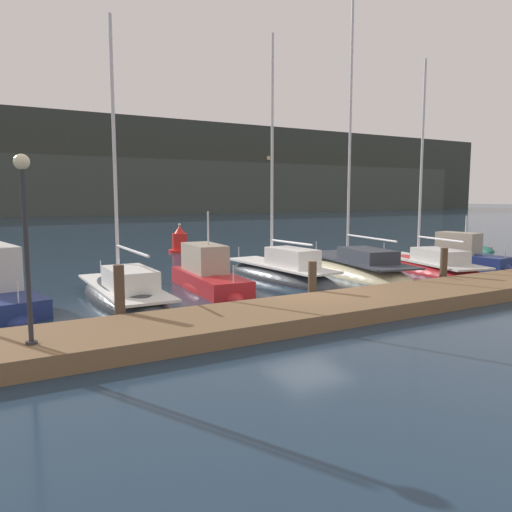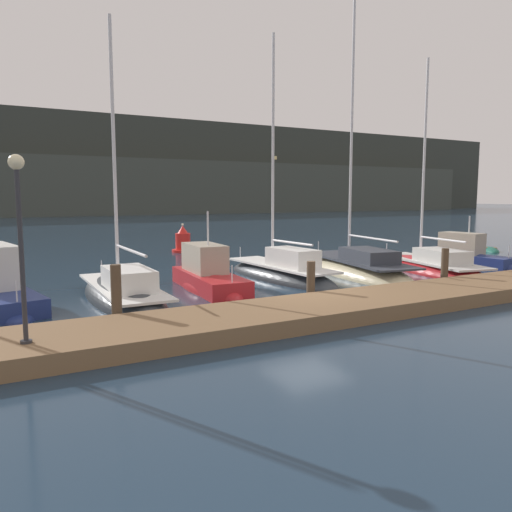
{
  "view_description": "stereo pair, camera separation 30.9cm",
  "coord_description": "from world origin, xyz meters",
  "px_view_note": "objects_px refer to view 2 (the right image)",
  "views": [
    {
      "loc": [
        -9.62,
        -13.36,
        3.53
      ],
      "look_at": [
        0.0,
        3.55,
        1.2
      ],
      "focal_mm": 35.0,
      "sensor_mm": 36.0,
      "label": 1
    },
    {
      "loc": [
        -9.35,
        -13.51,
        3.53
      ],
      "look_at": [
        0.0,
        3.55,
        1.2
      ],
      "focal_mm": 35.0,
      "sensor_mm": 36.0,
      "label": 2
    }
  ],
  "objects_px": {
    "motorboat_berth_4": "(209,283)",
    "channel_buoy": "(183,242)",
    "motorboat_berth_8": "(468,261)",
    "dock_lamppost": "(19,218)",
    "rowboat_adrift": "(490,251)",
    "sailboat_berth_5": "(281,275)",
    "sailboat_berth_6": "(357,272)",
    "sailboat_berth_3": "(123,297)",
    "sailboat_berth_7": "(429,269)"
  },
  "relations": [
    {
      "from": "motorboat_berth_4",
      "to": "motorboat_berth_8",
      "type": "bearing_deg",
      "value": -1.5
    },
    {
      "from": "sailboat_berth_5",
      "to": "motorboat_berth_8",
      "type": "relative_size",
      "value": 2.23
    },
    {
      "from": "sailboat_berth_6",
      "to": "channel_buoy",
      "type": "xyz_separation_m",
      "value": [
        -3.65,
        12.56,
        0.55
      ]
    },
    {
      "from": "channel_buoy",
      "to": "rowboat_adrift",
      "type": "height_order",
      "value": "channel_buoy"
    },
    {
      "from": "sailboat_berth_3",
      "to": "sailboat_berth_6",
      "type": "bearing_deg",
      "value": 2.91
    },
    {
      "from": "channel_buoy",
      "to": "rowboat_adrift",
      "type": "xyz_separation_m",
      "value": [
        17.62,
        -9.16,
        -0.66
      ]
    },
    {
      "from": "motorboat_berth_8",
      "to": "rowboat_adrift",
      "type": "height_order",
      "value": "motorboat_berth_8"
    },
    {
      "from": "sailboat_berth_6",
      "to": "motorboat_berth_8",
      "type": "relative_size",
      "value": 2.67
    },
    {
      "from": "sailboat_berth_5",
      "to": "dock_lamppost",
      "type": "height_order",
      "value": "sailboat_berth_5"
    },
    {
      "from": "sailboat_berth_6",
      "to": "rowboat_adrift",
      "type": "xyz_separation_m",
      "value": [
        13.96,
        3.4,
        -0.12
      ]
    },
    {
      "from": "sailboat_berth_3",
      "to": "dock_lamppost",
      "type": "relative_size",
      "value": 2.6
    },
    {
      "from": "motorboat_berth_4",
      "to": "rowboat_adrift",
      "type": "height_order",
      "value": "motorboat_berth_4"
    },
    {
      "from": "sailboat_berth_3",
      "to": "motorboat_berth_8",
      "type": "bearing_deg",
      "value": 0.31
    },
    {
      "from": "sailboat_berth_3",
      "to": "rowboat_adrift",
      "type": "bearing_deg",
      "value": 9.08
    },
    {
      "from": "motorboat_berth_4",
      "to": "sailboat_berth_6",
      "type": "xyz_separation_m",
      "value": [
        7.33,
        0.08,
        -0.13
      ]
    },
    {
      "from": "sailboat_berth_7",
      "to": "rowboat_adrift",
      "type": "height_order",
      "value": "sailboat_berth_7"
    },
    {
      "from": "sailboat_berth_3",
      "to": "motorboat_berth_4",
      "type": "relative_size",
      "value": 1.85
    },
    {
      "from": "sailboat_berth_3",
      "to": "sailboat_berth_7",
      "type": "xyz_separation_m",
      "value": [
        14.32,
        -0.37,
        -0.01
      ]
    },
    {
      "from": "sailboat_berth_7",
      "to": "dock_lamppost",
      "type": "distance_m",
      "value": 18.71
    },
    {
      "from": "sailboat_berth_5",
      "to": "rowboat_adrift",
      "type": "relative_size",
      "value": 4.33
    },
    {
      "from": "motorboat_berth_4",
      "to": "channel_buoy",
      "type": "distance_m",
      "value": 13.16
    },
    {
      "from": "rowboat_adrift",
      "to": "sailboat_berth_5",
      "type": "bearing_deg",
      "value": -170.95
    },
    {
      "from": "sailboat_berth_6",
      "to": "rowboat_adrift",
      "type": "bearing_deg",
      "value": 13.68
    },
    {
      "from": "sailboat_berth_3",
      "to": "sailboat_berth_6",
      "type": "distance_m",
      "value": 10.72
    },
    {
      "from": "motorboat_berth_8",
      "to": "dock_lamppost",
      "type": "height_order",
      "value": "dock_lamppost"
    },
    {
      "from": "sailboat_berth_5",
      "to": "channel_buoy",
      "type": "bearing_deg",
      "value": 89.98
    },
    {
      "from": "motorboat_berth_4",
      "to": "sailboat_berth_5",
      "type": "xyz_separation_m",
      "value": [
        3.67,
        0.67,
        -0.09
      ]
    },
    {
      "from": "motorboat_berth_8",
      "to": "rowboat_adrift",
      "type": "distance_m",
      "value": 8.02
    },
    {
      "from": "motorboat_berth_8",
      "to": "motorboat_berth_4",
      "type": "bearing_deg",
      "value": 178.5
    },
    {
      "from": "sailboat_berth_3",
      "to": "sailboat_berth_5",
      "type": "xyz_separation_m",
      "value": [
        7.05,
        1.14,
        0.04
      ]
    },
    {
      "from": "sailboat_berth_5",
      "to": "sailboat_berth_7",
      "type": "relative_size",
      "value": 1.04
    },
    {
      "from": "sailboat_berth_5",
      "to": "sailboat_berth_3",
      "type": "bearing_deg",
      "value": -170.85
    },
    {
      "from": "motorboat_berth_4",
      "to": "sailboat_berth_5",
      "type": "relative_size",
      "value": 0.5
    },
    {
      "from": "motorboat_berth_4",
      "to": "sailboat_berth_7",
      "type": "distance_m",
      "value": 10.97
    },
    {
      "from": "sailboat_berth_3",
      "to": "motorboat_berth_4",
      "type": "xyz_separation_m",
      "value": [
        3.38,
        0.47,
        0.13
      ]
    },
    {
      "from": "motorboat_berth_4",
      "to": "sailboat_berth_5",
      "type": "bearing_deg",
      "value": 10.31
    },
    {
      "from": "sailboat_berth_5",
      "to": "sailboat_berth_6",
      "type": "bearing_deg",
      "value": -9.19
    },
    {
      "from": "dock_lamppost",
      "to": "sailboat_berth_6",
      "type": "bearing_deg",
      "value": 23.39
    },
    {
      "from": "sailboat_berth_6",
      "to": "motorboat_berth_8",
      "type": "distance_m",
      "value": 6.95
    },
    {
      "from": "sailboat_berth_7",
      "to": "dock_lamppost",
      "type": "bearing_deg",
      "value": -163.69
    },
    {
      "from": "sailboat_berth_7",
      "to": "motorboat_berth_8",
      "type": "relative_size",
      "value": 2.15
    },
    {
      "from": "motorboat_berth_4",
      "to": "motorboat_berth_8",
      "type": "distance_m",
      "value": 14.26
    },
    {
      "from": "motorboat_berth_8",
      "to": "sailboat_berth_6",
      "type": "bearing_deg",
      "value": 176.3
    },
    {
      "from": "sailboat_berth_3",
      "to": "motorboat_berth_8",
      "type": "height_order",
      "value": "sailboat_berth_3"
    },
    {
      "from": "sailboat_berth_5",
      "to": "rowboat_adrift",
      "type": "distance_m",
      "value": 17.84
    },
    {
      "from": "sailboat_berth_5",
      "to": "motorboat_berth_8",
      "type": "distance_m",
      "value": 10.64
    },
    {
      "from": "rowboat_adrift",
      "to": "sailboat_berth_3",
      "type": "bearing_deg",
      "value": -170.92
    },
    {
      "from": "sailboat_berth_6",
      "to": "dock_lamppost",
      "type": "bearing_deg",
      "value": -156.61
    },
    {
      "from": "sailboat_berth_6",
      "to": "sailboat_berth_7",
      "type": "xyz_separation_m",
      "value": [
        3.61,
        -0.92,
        -0.01
      ]
    },
    {
      "from": "motorboat_berth_4",
      "to": "sailboat_berth_7",
      "type": "bearing_deg",
      "value": -4.41
    }
  ]
}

